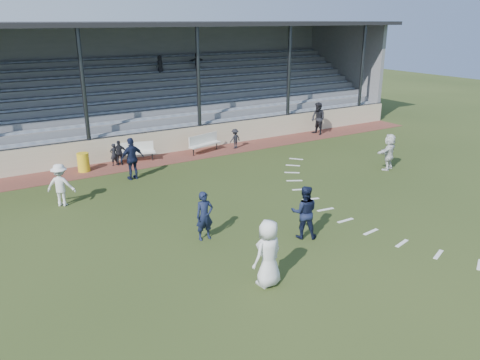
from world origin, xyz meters
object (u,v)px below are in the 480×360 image
Objects in this scene: bench_right at (204,142)px; official at (318,119)px; bench_left at (134,150)px; player_navy_lead at (205,216)px; football at (267,257)px; trash_bin at (83,162)px; player_white_lead at (268,253)px.

official reaches higher than bench_right.
official is (11.57, -0.35, 0.41)m from bench_left.
official reaches higher than bench_left.
player_navy_lead is 0.82× the size of official.
football is at bearing -63.87° from player_navy_lead.
player_navy_lead is at bearing -80.38° from trash_bin.
player_navy_lead is 15.60m from official.
player_white_lead reaches higher than football.
official reaches higher than player_navy_lead.
trash_bin is at bearing -93.14° from official.
bench_right is at bearing 10.48° from bench_left.
bench_right is 6.33m from trash_bin.
bench_left is 9.65m from player_navy_lead.
bench_left is 1.26× the size of player_navy_lead.
football is (-0.10, -11.80, -0.48)m from bench_left.
official reaches higher than trash_bin.
official is (12.57, 9.24, 0.19)m from player_navy_lead.
official is at bearing 40.25° from player_navy_lead.
player_white_lead is at bearing -123.30° from football.
bench_right is 1.09× the size of player_white_lead.
trash_bin is (-6.33, -0.06, -0.13)m from bench_right.
bench_left is 2.33× the size of trash_bin.
player_navy_lead is at bearing -98.91° from player_white_lead.
bench_left reaches higher than football.
player_white_lead is at bearing -126.20° from bench_right.
football is at bearing -77.83° from trash_bin.
bench_right is 2.33× the size of trash_bin.
player_navy_lead is (-0.17, 3.32, -0.12)m from player_white_lead.
bench_left is at bearing 7.82° from trash_bin.
football is (-3.86, -11.50, -0.48)m from bench_right.
player_white_lead reaches higher than trash_bin.
bench_right is 13.43m from player_white_lead.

